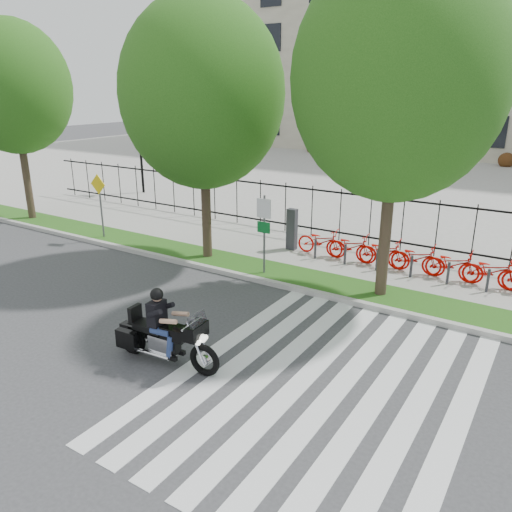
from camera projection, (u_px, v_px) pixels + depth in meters
The scene contains 16 objects.
ground at pixel (148, 327), 12.67m from camera, with size 120.00×120.00×0.00m, color #363639.
curb at pixel (239, 275), 15.91m from camera, with size 60.00×0.20×0.15m, color #A5A39B.
grass_verge at pixel (253, 268), 16.59m from camera, with size 60.00×1.50×0.15m, color #255415.
sidewalk at pixel (290, 248), 18.59m from camera, with size 60.00×3.50×0.15m, color gray.
plaza at pixel (420, 179), 32.59m from camera, with size 80.00×34.00×0.10m, color gray.
crosswalk_stripes at pixel (320, 384), 10.20m from camera, with size 5.70×8.00×0.01m, color silver, non-canonical shape.
iron_fence at pixel (312, 211), 19.64m from camera, with size 30.00×0.06×2.00m, color black, non-canonical shape.
office_building at pixel (492, 38), 45.29m from camera, with size 60.00×21.90×20.15m.
lamp_post_left at pixel (140, 136), 27.33m from camera, with size 1.06×0.70×4.25m.
street_tree_0 at pixel (13, 88), 20.88m from camera, with size 4.79×4.79×8.37m.
street_tree_1 at pixel (202, 94), 15.80m from camera, with size 5.27×5.27×8.46m.
street_tree_2 at pixel (399, 78), 12.47m from camera, with size 5.44×5.44×8.97m.
bike_share_station at pixel (432, 261), 15.56m from camera, with size 9.99×0.86×1.50m.
sign_pole_regulatory at pixel (264, 224), 15.44m from camera, with size 0.50×0.09×2.50m.
sign_pole_warning at pixel (100, 197), 19.25m from camera, with size 0.78×0.09×2.49m.
motorcycle_rider at pixel (165, 334), 10.78m from camera, with size 2.73×0.83×2.11m.
Camera 1 is at (8.47, -8.13, 5.78)m, focal length 35.00 mm.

